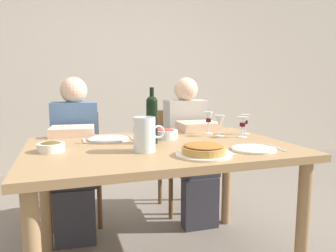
{
  "coord_description": "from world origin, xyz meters",
  "views": [
    {
      "loc": [
        -0.52,
        -1.71,
        1.12
      ],
      "look_at": [
        0.06,
        0.06,
        0.86
      ],
      "focal_mm": 33.67,
      "sensor_mm": 36.0,
      "label": 1
    }
  ],
  "objects_px": {
    "diner_left": "(75,151)",
    "diner_right": "(190,144)",
    "dining_table": "(161,161)",
    "chair_right": "(181,152)",
    "olive_bowl": "(51,146)",
    "wine_glass_spare": "(242,123)",
    "wine_glass_left_diner": "(209,118)",
    "wine_glass_centre": "(220,121)",
    "water_pitcher": "(145,136)",
    "salad_bowl": "(165,133)",
    "wine_glass_right_diner": "(245,120)",
    "baked_tart": "(204,150)",
    "chair_left": "(77,159)",
    "wine_bottle": "(152,120)",
    "dinner_plate_left_setting": "(254,149)",
    "dinner_plate_right_setting": "(109,139)"
  },
  "relations": [
    {
      "from": "wine_glass_centre",
      "to": "diner_right",
      "type": "bearing_deg",
      "value": 92.33
    },
    {
      "from": "water_pitcher",
      "to": "wine_glass_right_diner",
      "type": "xyz_separation_m",
      "value": [
        0.8,
        0.32,
        0.02
      ]
    },
    {
      "from": "dining_table",
      "to": "wine_glass_right_diner",
      "type": "relative_size",
      "value": 10.74
    },
    {
      "from": "wine_bottle",
      "to": "chair_right",
      "type": "height_order",
      "value": "wine_bottle"
    },
    {
      "from": "chair_right",
      "to": "olive_bowl",
      "type": "bearing_deg",
      "value": 40.78
    },
    {
      "from": "dining_table",
      "to": "wine_glass_spare",
      "type": "height_order",
      "value": "wine_glass_spare"
    },
    {
      "from": "chair_left",
      "to": "diner_right",
      "type": "bearing_deg",
      "value": 168.97
    },
    {
      "from": "salad_bowl",
      "to": "chair_right",
      "type": "height_order",
      "value": "chair_right"
    },
    {
      "from": "wine_glass_left_diner",
      "to": "dinner_plate_left_setting",
      "type": "relative_size",
      "value": 0.66
    },
    {
      "from": "dining_table",
      "to": "salad_bowl",
      "type": "distance_m",
      "value": 0.25
    },
    {
      "from": "water_pitcher",
      "to": "salad_bowl",
      "type": "xyz_separation_m",
      "value": [
        0.22,
        0.33,
        -0.05
      ]
    },
    {
      "from": "wine_bottle",
      "to": "dinner_plate_left_setting",
      "type": "height_order",
      "value": "wine_bottle"
    },
    {
      "from": "wine_glass_left_diner",
      "to": "wine_glass_centre",
      "type": "relative_size",
      "value": 1.09
    },
    {
      "from": "water_pitcher",
      "to": "baked_tart",
      "type": "relative_size",
      "value": 0.65
    },
    {
      "from": "baked_tart",
      "to": "wine_glass_right_diner",
      "type": "bearing_deg",
      "value": 42.56
    },
    {
      "from": "wine_bottle",
      "to": "diner_left",
      "type": "height_order",
      "value": "diner_left"
    },
    {
      "from": "olive_bowl",
      "to": "dinner_plate_left_setting",
      "type": "bearing_deg",
      "value": -16.48
    },
    {
      "from": "wine_glass_centre",
      "to": "diner_left",
      "type": "height_order",
      "value": "diner_left"
    },
    {
      "from": "dining_table",
      "to": "dinner_plate_left_setting",
      "type": "relative_size",
      "value": 6.37
    },
    {
      "from": "baked_tart",
      "to": "dinner_plate_left_setting",
      "type": "bearing_deg",
      "value": 5.4
    },
    {
      "from": "wine_glass_right_diner",
      "to": "dinner_plate_left_setting",
      "type": "distance_m",
      "value": 0.53
    },
    {
      "from": "diner_left",
      "to": "wine_bottle",
      "type": "bearing_deg",
      "value": 131.21
    },
    {
      "from": "water_pitcher",
      "to": "wine_glass_right_diner",
      "type": "height_order",
      "value": "water_pitcher"
    },
    {
      "from": "olive_bowl",
      "to": "diner_right",
      "type": "bearing_deg",
      "value": 30.7
    },
    {
      "from": "wine_glass_centre",
      "to": "diner_left",
      "type": "relative_size",
      "value": 0.12
    },
    {
      "from": "salad_bowl",
      "to": "wine_glass_right_diner",
      "type": "distance_m",
      "value": 0.59
    },
    {
      "from": "salad_bowl",
      "to": "water_pitcher",
      "type": "bearing_deg",
      "value": -123.71
    },
    {
      "from": "dinner_plate_left_setting",
      "to": "diner_right",
      "type": "height_order",
      "value": "diner_right"
    },
    {
      "from": "dining_table",
      "to": "wine_glass_left_diner",
      "type": "distance_m",
      "value": 0.56
    },
    {
      "from": "diner_left",
      "to": "diner_right",
      "type": "xyz_separation_m",
      "value": [
        0.91,
        -0.03,
        0.0
      ]
    },
    {
      "from": "dinner_plate_left_setting",
      "to": "chair_right",
      "type": "distance_m",
      "value": 1.19
    },
    {
      "from": "dining_table",
      "to": "chair_right",
      "type": "xyz_separation_m",
      "value": [
        0.45,
        0.87,
        -0.17
      ]
    },
    {
      "from": "wine_bottle",
      "to": "water_pitcher",
      "type": "xyz_separation_m",
      "value": [
        -0.1,
        -0.2,
        -0.06
      ]
    },
    {
      "from": "wine_bottle",
      "to": "dining_table",
      "type": "bearing_deg",
      "value": -64.66
    },
    {
      "from": "olive_bowl",
      "to": "chair_right",
      "type": "height_order",
      "value": "chair_right"
    },
    {
      "from": "wine_bottle",
      "to": "baked_tart",
      "type": "xyz_separation_m",
      "value": [
        0.16,
        -0.39,
        -0.11
      ]
    },
    {
      "from": "wine_glass_centre",
      "to": "wine_bottle",
      "type": "bearing_deg",
      "value": -168.56
    },
    {
      "from": "water_pitcher",
      "to": "salad_bowl",
      "type": "bearing_deg",
      "value": 56.29
    },
    {
      "from": "dining_table",
      "to": "wine_glass_centre",
      "type": "height_order",
      "value": "wine_glass_centre"
    },
    {
      "from": "dinner_plate_right_setting",
      "to": "diner_left",
      "type": "xyz_separation_m",
      "value": [
        -0.2,
        0.41,
        -0.15
      ]
    },
    {
      "from": "dining_table",
      "to": "chair_left",
      "type": "relative_size",
      "value": 1.72
    },
    {
      "from": "olive_bowl",
      "to": "wine_glass_right_diner",
      "type": "bearing_deg",
      "value": 7.39
    },
    {
      "from": "chair_left",
      "to": "diner_left",
      "type": "xyz_separation_m",
      "value": [
        -0.02,
        -0.24,
        0.12
      ]
    },
    {
      "from": "wine_bottle",
      "to": "wine_glass_spare",
      "type": "xyz_separation_m",
      "value": [
        0.62,
        0.01,
        -0.05
      ]
    },
    {
      "from": "water_pitcher",
      "to": "chair_right",
      "type": "xyz_separation_m",
      "value": [
        0.58,
        1.01,
        -0.34
      ]
    },
    {
      "from": "wine_glass_left_diner",
      "to": "chair_right",
      "type": "xyz_separation_m",
      "value": [
        0.01,
        0.59,
        -0.37
      ]
    },
    {
      "from": "wine_bottle",
      "to": "wine_glass_left_diner",
      "type": "bearing_deg",
      "value": 24.56
    },
    {
      "from": "wine_bottle",
      "to": "diner_left",
      "type": "relative_size",
      "value": 0.29
    },
    {
      "from": "olive_bowl",
      "to": "wine_glass_spare",
      "type": "relative_size",
      "value": 1.02
    },
    {
      "from": "wine_bottle",
      "to": "baked_tart",
      "type": "bearing_deg",
      "value": -67.53
    }
  ]
}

